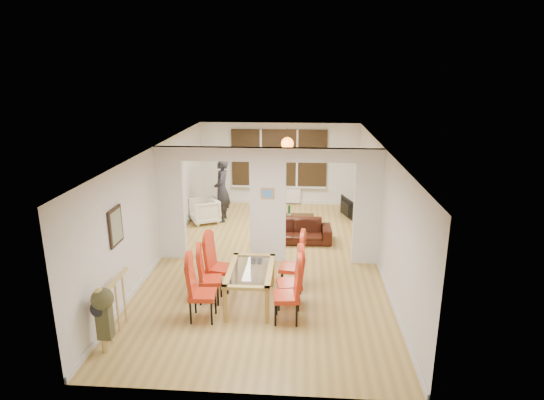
# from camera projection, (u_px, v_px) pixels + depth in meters

# --- Properties ---
(floor) EXTENTS (5.00, 9.00, 0.01)m
(floor) POSITION_uv_depth(u_px,v_px,m) (268.00, 259.00, 10.48)
(floor) COLOR tan
(floor) RESTS_ON ground
(room_walls) EXTENTS (5.00, 9.00, 2.60)m
(room_walls) POSITION_uv_depth(u_px,v_px,m) (268.00, 205.00, 10.12)
(room_walls) COLOR silver
(room_walls) RESTS_ON floor
(divider_wall) EXTENTS (5.00, 0.18, 2.60)m
(divider_wall) POSITION_uv_depth(u_px,v_px,m) (268.00, 205.00, 10.12)
(divider_wall) COLOR white
(divider_wall) RESTS_ON floor
(bay_window_blinds) EXTENTS (3.00, 0.08, 1.80)m
(bay_window_blinds) POSITION_uv_depth(u_px,v_px,m) (279.00, 158.00, 14.31)
(bay_window_blinds) COLOR black
(bay_window_blinds) RESTS_ON room_walls
(radiator) EXTENTS (1.40, 0.08, 0.50)m
(radiator) POSITION_uv_depth(u_px,v_px,m) (279.00, 195.00, 14.61)
(radiator) COLOR white
(radiator) RESTS_ON floor
(pendant_light) EXTENTS (0.36, 0.36, 0.36)m
(pendant_light) POSITION_uv_depth(u_px,v_px,m) (287.00, 144.00, 13.01)
(pendant_light) COLOR orange
(pendant_light) RESTS_ON room_walls
(stair_newel) EXTENTS (0.40, 1.20, 1.10)m
(stair_newel) POSITION_uv_depth(u_px,v_px,m) (115.00, 304.00, 7.42)
(stair_newel) COLOR tan
(stair_newel) RESTS_ON floor
(wall_poster) EXTENTS (0.04, 0.52, 0.67)m
(wall_poster) POSITION_uv_depth(u_px,v_px,m) (116.00, 226.00, 7.90)
(wall_poster) COLOR gray
(wall_poster) RESTS_ON room_walls
(pillar_photo) EXTENTS (0.30, 0.03, 0.25)m
(pillar_photo) POSITION_uv_depth(u_px,v_px,m) (267.00, 194.00, 9.94)
(pillar_photo) COLOR #4C8CD8
(pillar_photo) RESTS_ON divider_wall
(dining_table) EXTENTS (0.83, 1.47, 0.69)m
(dining_table) POSITION_uv_depth(u_px,v_px,m) (251.00, 286.00, 8.45)
(dining_table) COLOR #B58F43
(dining_table) RESTS_ON floor
(dining_chair_la) EXTENTS (0.46, 0.46, 1.11)m
(dining_chair_la) POSITION_uv_depth(u_px,v_px,m) (202.00, 290.00, 7.85)
(dining_chair_la) COLOR red
(dining_chair_la) RESTS_ON floor
(dining_chair_lb) EXTENTS (0.46, 0.46, 1.03)m
(dining_chair_lb) POSITION_uv_depth(u_px,v_px,m) (210.00, 276.00, 8.47)
(dining_chair_lb) COLOR red
(dining_chair_lb) RESTS_ON floor
(dining_chair_lc) EXTENTS (0.52, 0.52, 1.09)m
(dining_chair_lc) POSITION_uv_depth(u_px,v_px,m) (220.00, 264.00, 8.91)
(dining_chair_lc) COLOR red
(dining_chair_lc) RESTS_ON floor
(dining_chair_ra) EXTENTS (0.48, 0.48, 1.10)m
(dining_chair_ra) POSITION_uv_depth(u_px,v_px,m) (287.00, 292.00, 7.79)
(dining_chair_ra) COLOR red
(dining_chair_ra) RESTS_ON floor
(dining_chair_rb) EXTENTS (0.51, 0.51, 1.08)m
(dining_chair_rb) POSITION_uv_depth(u_px,v_px,m) (289.00, 280.00, 8.28)
(dining_chair_rb) COLOR red
(dining_chair_rb) RESTS_ON floor
(dining_chair_rc) EXTENTS (0.50, 0.50, 1.12)m
(dining_chair_rc) POSITION_uv_depth(u_px,v_px,m) (291.00, 264.00, 8.91)
(dining_chair_rc) COLOR red
(dining_chair_rc) RESTS_ON floor
(sofa) EXTENTS (1.93, 0.80, 0.56)m
(sofa) POSITION_uv_depth(u_px,v_px,m) (293.00, 231.00, 11.49)
(sofa) COLOR black
(sofa) RESTS_ON floor
(armchair) EXTENTS (1.00, 1.01, 0.69)m
(armchair) POSITION_uv_depth(u_px,v_px,m) (205.00, 211.00, 12.87)
(armchair) COLOR #EDE6C9
(armchair) RESTS_ON floor
(person) EXTENTS (0.70, 0.48, 1.84)m
(person) POSITION_uv_depth(u_px,v_px,m) (222.00, 190.00, 12.86)
(person) COLOR black
(person) RESTS_ON floor
(television) EXTENTS (0.96, 0.42, 0.55)m
(television) POSITION_uv_depth(u_px,v_px,m) (344.00, 208.00, 13.35)
(television) COLOR black
(television) RESTS_ON floor
(coffee_table) EXTENTS (1.21, 0.82, 0.25)m
(coffee_table) POSITION_uv_depth(u_px,v_px,m) (294.00, 220.00, 12.75)
(coffee_table) COLOR #352412
(coffee_table) RESTS_ON floor
(bottle) EXTENTS (0.07, 0.07, 0.29)m
(bottle) POSITION_uv_depth(u_px,v_px,m) (289.00, 210.00, 12.79)
(bottle) COLOR #143F19
(bottle) RESTS_ON coffee_table
(bowl) EXTENTS (0.23, 0.23, 0.06)m
(bowl) POSITION_uv_depth(u_px,v_px,m) (289.00, 215.00, 12.66)
(bowl) COLOR #352412
(bowl) RESTS_ON coffee_table
(shoes) EXTENTS (0.25, 0.27, 0.10)m
(shoes) POSITION_uv_depth(u_px,v_px,m) (257.00, 260.00, 10.29)
(shoes) COLOR black
(shoes) RESTS_ON floor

